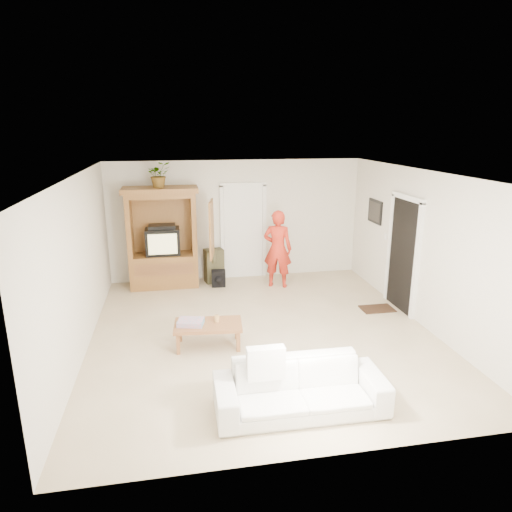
{
  "coord_description": "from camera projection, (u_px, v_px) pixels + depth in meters",
  "views": [
    {
      "loc": [
        -1.34,
        -6.77,
        3.28
      ],
      "look_at": [
        0.0,
        0.6,
        1.15
      ],
      "focal_mm": 32.0,
      "sensor_mm": 36.0,
      "label": 1
    }
  ],
  "objects": [
    {
      "name": "floor",
      "position": [
        262.0,
        333.0,
        7.53
      ],
      "size": [
        6.0,
        6.0,
        0.0
      ],
      "primitive_type": "plane",
      "color": "tan",
      "rests_on": "ground"
    },
    {
      "name": "ceiling",
      "position": [
        263.0,
        174.0,
        6.82
      ],
      "size": [
        6.0,
        6.0,
        0.0
      ],
      "primitive_type": "plane",
      "rotation": [
        3.14,
        0.0,
        0.0
      ],
      "color": "white",
      "rests_on": "floor"
    },
    {
      "name": "wall_back",
      "position": [
        236.0,
        220.0,
        10.01
      ],
      "size": [
        5.5,
        0.0,
        5.5
      ],
      "primitive_type": "plane",
      "rotation": [
        1.57,
        0.0,
        0.0
      ],
      "color": "silver",
      "rests_on": "floor"
    },
    {
      "name": "wall_front",
      "position": [
        324.0,
        343.0,
        4.34
      ],
      "size": [
        5.5,
        0.0,
        5.5
      ],
      "primitive_type": "plane",
      "rotation": [
        -1.57,
        0.0,
        0.0
      ],
      "color": "silver",
      "rests_on": "floor"
    },
    {
      "name": "wall_left",
      "position": [
        79.0,
        266.0,
        6.7
      ],
      "size": [
        0.0,
        6.0,
        6.0
      ],
      "primitive_type": "plane",
      "rotation": [
        1.57,
        0.0,
        1.57
      ],
      "color": "silver",
      "rests_on": "floor"
    },
    {
      "name": "wall_right",
      "position": [
        423.0,
        249.0,
        7.65
      ],
      "size": [
        0.0,
        6.0,
        6.0
      ],
      "primitive_type": "plane",
      "rotation": [
        1.57,
        0.0,
        -1.57
      ],
      "color": "silver",
      "rests_on": "floor"
    },
    {
      "name": "armoire",
      "position": [
        164.0,
        244.0,
        9.53
      ],
      "size": [
        1.82,
        1.14,
        2.1
      ],
      "color": "brown",
      "rests_on": "floor"
    },
    {
      "name": "door_back",
      "position": [
        243.0,
        233.0,
        10.09
      ],
      "size": [
        0.85,
        0.05,
        2.04
      ],
      "primitive_type": "cube",
      "color": "white",
      "rests_on": "floor"
    },
    {
      "name": "doorway_right",
      "position": [
        403.0,
        256.0,
        8.29
      ],
      "size": [
        0.05,
        0.9,
        2.04
      ],
      "primitive_type": "cube",
      "color": "black",
      "rests_on": "floor"
    },
    {
      "name": "framed_picture",
      "position": [
        375.0,
        211.0,
        9.36
      ],
      "size": [
        0.03,
        0.6,
        0.48
      ],
      "primitive_type": "cube",
      "color": "black",
      "rests_on": "wall_right"
    },
    {
      "name": "doormat",
      "position": [
        377.0,
        309.0,
        8.49
      ],
      "size": [
        0.6,
        0.4,
        0.02
      ],
      "primitive_type": "cube",
      "color": "#382316",
      "rests_on": "floor"
    },
    {
      "name": "plant",
      "position": [
        159.0,
        175.0,
        9.1
      ],
      "size": [
        0.55,
        0.51,
        0.51
      ],
      "primitive_type": "imported",
      "rotation": [
        0.0,
        0.0,
        0.28
      ],
      "color": "#4C7238",
      "rests_on": "armoire"
    },
    {
      "name": "man",
      "position": [
        278.0,
        249.0,
        9.52
      ],
      "size": [
        0.7,
        0.59,
        1.64
      ],
      "primitive_type": "imported",
      "rotation": [
        0.0,
        0.0,
        2.76
      ],
      "color": "red",
      "rests_on": "floor"
    },
    {
      "name": "sofa",
      "position": [
        300.0,
        388.0,
        5.4
      ],
      "size": [
        2.03,
        0.81,
        0.59
      ],
      "primitive_type": "imported",
      "rotation": [
        0.0,
        0.0,
        -0.01
      ],
      "color": "silver",
      "rests_on": "floor"
    },
    {
      "name": "coffee_table",
      "position": [
        208.0,
        326.0,
        6.98
      ],
      "size": [
        1.07,
        0.65,
        0.38
      ],
      "rotation": [
        0.0,
        0.0,
        -0.09
      ],
      "color": "brown",
      "rests_on": "floor"
    },
    {
      "name": "towel",
      "position": [
        191.0,
        322.0,
        6.91
      ],
      "size": [
        0.44,
        0.36,
        0.08
      ],
      "primitive_type": "cube",
      "rotation": [
        0.0,
        0.0,
        -0.24
      ],
      "color": "#F85263",
      "rests_on": "coffee_table"
    },
    {
      "name": "candle",
      "position": [
        217.0,
        318.0,
        7.02
      ],
      "size": [
        0.08,
        0.08,
        0.1
      ],
      "primitive_type": "cylinder",
      "color": "tan",
      "rests_on": "coffee_table"
    },
    {
      "name": "backpack_black",
      "position": [
        219.0,
        279.0,
        9.64
      ],
      "size": [
        0.3,
        0.19,
        0.36
      ],
      "primitive_type": null,
      "rotation": [
        0.0,
        0.0,
        -0.07
      ],
      "color": "black",
      "rests_on": "floor"
    },
    {
      "name": "backpack_olive",
      "position": [
        214.0,
        266.0,
        9.9
      ],
      "size": [
        0.44,
        0.36,
        0.74
      ],
      "primitive_type": null,
      "rotation": [
        0.0,
        0.0,
        0.21
      ],
      "color": "#47442B",
      "rests_on": "floor"
    }
  ]
}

